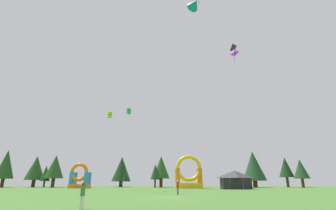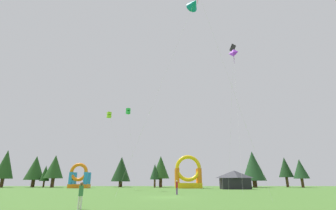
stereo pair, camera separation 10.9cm
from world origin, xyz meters
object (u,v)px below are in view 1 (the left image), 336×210
(inflatable_yellow_castle, at_px, (188,176))
(festival_tent, at_px, (235,180))
(person_midfield, at_px, (82,193))
(kite_green_box, at_px, (129,111))
(kite_black_diamond, at_px, (234,49))
(kite_purple_diamond, at_px, (234,54))
(kite_teal_delta, at_px, (194,4))
(inflatable_orange_dome, at_px, (79,179))
(kite_lime_box, at_px, (109,115))
(person_far_side, at_px, (177,186))

(inflatable_yellow_castle, bearing_deg, festival_tent, -35.79)
(person_midfield, xyz_separation_m, festival_tent, (19.40, 37.98, 0.97))
(inflatable_yellow_castle, distance_m, festival_tent, 11.52)
(kite_green_box, relative_size, kite_black_diamond, 0.58)
(kite_purple_diamond, distance_m, inflatable_yellow_castle, 32.97)
(kite_teal_delta, relative_size, kite_purple_diamond, 1.39)
(inflatable_orange_dome, bearing_deg, kite_teal_delta, -49.86)
(kite_lime_box, distance_m, inflatable_orange_dome, 19.86)
(kite_teal_delta, relative_size, kite_lime_box, 1.84)
(inflatable_orange_dome, bearing_deg, kite_purple_diamond, -42.42)
(kite_green_box, xyz_separation_m, kite_black_diamond, (20.42, -5.23, 10.82))
(kite_lime_box, xyz_separation_m, inflatable_orange_dome, (-9.17, 11.99, -12.90))
(kite_teal_delta, height_order, festival_tent, kite_teal_delta)
(kite_teal_delta, bearing_deg, kite_purple_diamond, 15.07)
(kite_teal_delta, distance_m, kite_black_diamond, 12.99)
(person_midfield, bearing_deg, kite_purple_diamond, -122.14)
(kite_teal_delta, relative_size, person_far_side, 16.82)
(kite_black_diamond, xyz_separation_m, person_midfield, (-17.78, -25.11, -24.69))
(kite_teal_delta, xyz_separation_m, kite_black_diamond, (8.51, 9.53, -2.37))
(person_far_side, xyz_separation_m, person_midfield, (-6.36, -16.29, -0.10))
(kite_black_diamond, height_order, person_far_side, kite_black_diamond)
(kite_green_box, distance_m, person_midfield, 33.47)
(inflatable_orange_dome, height_order, inflatable_yellow_castle, inflatable_yellow_castle)
(kite_purple_diamond, bearing_deg, kite_teal_delta, -164.93)
(kite_purple_diamond, distance_m, kite_lime_box, 28.65)
(kite_teal_delta, bearing_deg, kite_lime_box, 131.78)
(kite_black_diamond, bearing_deg, kite_green_box, 165.62)
(inflatable_yellow_castle, bearing_deg, inflatable_orange_dome, 176.89)
(kite_green_box, xyz_separation_m, inflatable_yellow_castle, (12.72, 14.35, -12.08))
(kite_black_diamond, distance_m, person_far_side, 28.51)
(kite_green_box, distance_m, inflatable_orange_dome, 24.51)
(inflatable_orange_dome, bearing_deg, inflatable_yellow_castle, -3.11)
(kite_purple_diamond, distance_m, inflatable_orange_dome, 46.54)
(kite_green_box, height_order, inflatable_yellow_castle, kite_green_box)
(kite_black_diamond, bearing_deg, kite_lime_box, 160.19)
(person_far_side, distance_m, person_midfield, 17.49)
(kite_teal_delta, height_order, inflatable_orange_dome, kite_teal_delta)
(kite_purple_diamond, height_order, kite_lime_box, kite_purple_diamond)
(kite_lime_box, height_order, inflatable_yellow_castle, kite_lime_box)
(inflatable_yellow_castle, bearing_deg, kite_teal_delta, -91.58)
(kite_purple_diamond, xyz_separation_m, inflatable_orange_dome, (-31.70, 28.97, -17.96))
(kite_purple_diamond, height_order, kite_black_diamond, kite_black_diamond)
(kite_lime_box, relative_size, inflatable_orange_dome, 2.67)
(person_far_side, xyz_separation_m, inflatable_orange_dome, (-22.85, 29.85, 1.15))
(kite_lime_box, height_order, festival_tent, kite_lime_box)
(kite_teal_delta, distance_m, person_midfield, 32.58)
(kite_purple_diamond, xyz_separation_m, kite_black_diamond, (2.58, 7.94, 5.49))
(kite_teal_delta, xyz_separation_m, kite_green_box, (-11.91, 14.77, -13.19))
(kite_purple_diamond, height_order, inflatable_yellow_castle, kite_purple_diamond)
(kite_teal_delta, height_order, person_midfield, kite_teal_delta)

